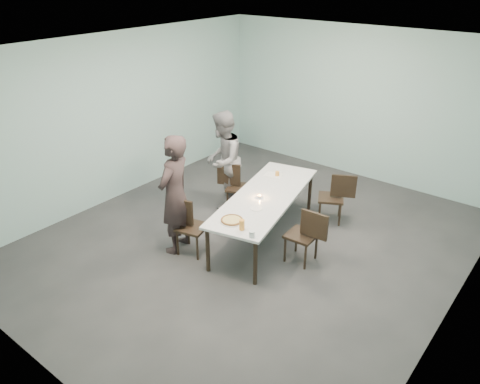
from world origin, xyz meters
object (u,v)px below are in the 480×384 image
Objects in this scene: chair_far_right at (336,195)px; beer_glass at (242,225)px; diner_near at (175,195)px; diner_far at (223,160)px; amber_tumbler at (277,174)px; chair_far_left at (235,184)px; pizza at (232,220)px; table at (265,199)px; chair_near_left at (187,222)px; water_tumbler at (252,234)px; chair_near_right at (307,233)px; tealight at (260,197)px; side_plate at (256,208)px.

beer_glass is at bearing 55.02° from chair_far_right.
diner_near reaches higher than chair_far_right.
chair_far_right is 2.06m from diner_far.
diner_near is at bearing -107.67° from amber_tumbler.
diner_far reaches higher than chair_far_left.
table is at bearing 96.23° from pizza.
diner_near is (-0.18, -0.05, 0.43)m from chair_near_left.
water_tumbler is at bearing -18.62° from pizza.
chair_near_right is 1.05m from beer_glass.
chair_far_right is 9.67× the size of water_tumbler.
beer_glass is at bearing -67.89° from tealight.
chair_far_right is 15.54× the size of tealight.
chair_near_right is at bearing -38.88° from amber_tumbler.
chair_near_left is at bearing 177.53° from water_tumbler.
water_tumbler is at bearing -59.04° from tealight.
amber_tumbler is (0.59, 1.85, -0.14)m from diner_near.
diner_near is 0.99m from pizza.
beer_glass reaches higher than water_tumbler.
pizza is (0.10, -0.96, 0.08)m from table.
chair_far_left is 1.46m from side_plate.
table is 1.55× the size of diner_far.
chair_far_left reaches higher than amber_tumbler.
table is at bearing 33.66° from chair_far_right.
diner_near is 10.36× the size of side_plate.
pizza is (-0.54, -2.13, 0.27)m from chair_far_right.
chair_near_right reaches higher than pizza.
table is 0.79m from amber_tumbler.
water_tumbler is at bearing -69.02° from chair_far_left.
amber_tumbler is (-0.27, 0.74, 0.10)m from table.
table is at bearing 109.09° from side_plate.
pizza is 4.25× the size of amber_tumbler.
chair_far_right is 5.80× the size of beer_glass.
chair_far_right is (-0.25, 1.38, 0.00)m from chair_near_right.
chair_near_right is at bearing 70.64° from water_tumbler.
table is 3.14× the size of chair_near_right.
table is 1.26m from water_tumbler.
diner_far reaches higher than beer_glass.
water_tumbler is (1.55, -1.57, 0.29)m from chair_far_left.
diner_far is 11.78× the size of beer_glass.
side_plate is (1.40, -0.89, -0.13)m from diner_far.
beer_glass is (1.04, 0.01, 0.32)m from chair_near_left.
chair_far_right is at bearing 132.98° from diner_near.
pizza reaches higher than side_plate.
table is at bearing 46.28° from diner_far.
diner_far is 19.63× the size of water_tumbler.
chair_far_right is 2.77m from diner_near.
table is at bearing -15.71° from chair_near_right.
side_plate is at bearing -62.09° from chair_far_left.
tealight reaches higher than pizza.
diner_far is 5.20× the size of pizza.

